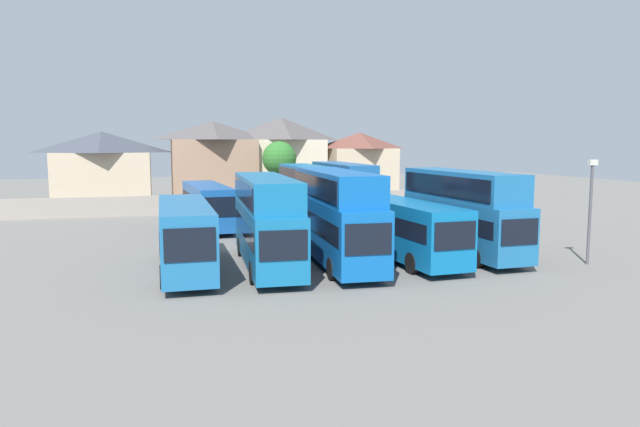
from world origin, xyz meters
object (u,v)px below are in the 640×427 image
at_px(bus_4, 403,226).
at_px(lamp_post_lot_edge, 590,204).
at_px(bus_1, 185,233).
at_px(bus_5, 462,208).
at_px(bus_7, 262,202).
at_px(tree_left_of_lot, 279,159).
at_px(bus_9, 343,190).
at_px(house_terrace_centre, 213,162).
at_px(bus_8, 308,192).
at_px(house_terrace_right, 282,159).
at_px(house_terrace_far_right, 359,166).
at_px(bus_2, 266,217).
at_px(house_terrace_left, 103,169).
at_px(bus_6, 207,204).
at_px(bus_3, 336,212).

relative_size(bus_4, lamp_post_lot_edge, 1.94).
distance_m(bus_1, bus_5, 16.02).
bearing_deg(bus_7, tree_left_of_lot, 165.50).
bearing_deg(bus_9, bus_7, -84.27).
bearing_deg(bus_4, house_terrace_centre, -170.81).
relative_size(bus_8, house_terrace_centre, 1.25).
bearing_deg(house_terrace_right, house_terrace_far_right, -0.11).
bearing_deg(bus_2, bus_8, 160.87).
bearing_deg(tree_left_of_lot, house_terrace_centre, 133.89).
distance_m(house_terrace_right, lamp_post_lot_edge, 39.40).
height_order(bus_7, bus_8, bus_8).
bearing_deg(bus_8, house_terrace_left, -138.01).
distance_m(bus_1, bus_4, 12.04).
height_order(bus_5, tree_left_of_lot, tree_left_of_lot).
bearing_deg(bus_6, tree_left_of_lot, 142.36).
bearing_deg(lamp_post_lot_edge, house_terrace_far_right, 89.80).
distance_m(house_terrace_left, lamp_post_lot_edge, 47.10).
relative_size(bus_1, bus_2, 0.94).
relative_size(bus_3, bus_7, 1.07).
distance_m(bus_9, house_terrace_centre, 20.58).
distance_m(house_terrace_centre, lamp_post_lot_edge, 41.38).
distance_m(bus_6, bus_9, 11.10).
height_order(house_terrace_left, house_terrace_right, house_terrace_right).
xyz_separation_m(bus_2, bus_6, (-1.87, 15.29, -0.77)).
bearing_deg(bus_6, bus_2, 3.05).
height_order(bus_5, bus_9, bus_5).
bearing_deg(bus_8, bus_4, 6.19).
height_order(bus_2, house_terrace_far_right, house_terrace_far_right).
bearing_deg(tree_left_of_lot, house_terrace_far_right, 31.63).
bearing_deg(tree_left_of_lot, lamp_post_lot_edge, -71.19).
bearing_deg(bus_1, house_terrace_far_right, 148.22).
bearing_deg(lamp_post_lot_edge, house_terrace_centre, 113.90).
bearing_deg(house_terrace_centre, bus_2, -90.58).
bearing_deg(bus_3, tree_left_of_lot, 177.76).
distance_m(bus_7, bus_8, 3.91).
bearing_deg(bus_2, house_terrace_right, 170.01).
xyz_separation_m(bus_2, lamp_post_lot_edge, (17.10, -3.95, 0.58)).
xyz_separation_m(bus_1, bus_7, (6.53, 14.77, -0.04)).
relative_size(bus_8, house_terrace_left, 1.15).
distance_m(bus_7, house_terrace_centre, 19.41).
distance_m(bus_1, bus_9, 20.47).
height_order(house_terrace_centre, lamp_post_lot_edge, house_terrace_centre).
bearing_deg(bus_3, bus_7, -171.09).
bearing_deg(bus_3, bus_5, 96.32).
height_order(bus_8, house_terrace_centre, house_terrace_centre).
bearing_deg(bus_9, bus_5, 10.00).
height_order(bus_3, house_terrace_centre, house_terrace_centre).
xyz_separation_m(bus_2, house_terrace_centre, (0.34, 33.86, 1.84)).
distance_m(bus_3, house_terrace_far_right, 36.99).
height_order(house_terrace_far_right, tree_left_of_lot, house_terrace_far_right).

